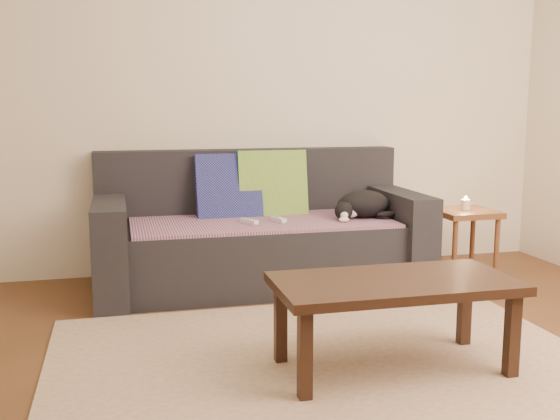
{
  "coord_description": "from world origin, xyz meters",
  "views": [
    {
      "loc": [
        -0.89,
        -2.57,
        1.18
      ],
      "look_at": [
        0.05,
        1.2,
        0.55
      ],
      "focal_mm": 42.0,
      "sensor_mm": 36.0,
      "label": 1
    }
  ],
  "objects": [
    {
      "name": "ground",
      "position": [
        0.0,
        0.0,
        0.0
      ],
      "size": [
        4.5,
        4.5,
        0.0
      ],
      "primitive_type": "plane",
      "color": "brown",
      "rests_on": "ground"
    },
    {
      "name": "back_wall",
      "position": [
        0.0,
        2.0,
        1.3
      ],
      "size": [
        4.5,
        0.04,
        2.6
      ],
      "primitive_type": "cube",
      "color": "beige",
      "rests_on": "ground"
    },
    {
      "name": "sofa",
      "position": [
        0.0,
        1.57,
        0.31
      ],
      "size": [
        2.1,
        0.94,
        0.87
      ],
      "color": "#232328",
      "rests_on": "ground"
    },
    {
      "name": "throw_blanket",
      "position": [
        0.0,
        1.48,
        0.43
      ],
      "size": [
        1.66,
        0.74,
        0.02
      ],
      "primitive_type": "cube",
      "color": "#48294E",
      "rests_on": "sofa"
    },
    {
      "name": "cushion_navy",
      "position": [
        -0.17,
        1.74,
        0.63
      ],
      "size": [
        0.44,
        0.24,
        0.45
      ],
      "primitive_type": "cube",
      "rotation": [
        -0.31,
        0.0,
        0.0
      ],
      "color": "#141047",
      "rests_on": "throw_blanket"
    },
    {
      "name": "cushion_green",
      "position": [
        0.13,
        1.74,
        0.63
      ],
      "size": [
        0.47,
        0.2,
        0.48
      ],
      "primitive_type": "cube",
      "rotation": [
        -0.18,
        0.0,
        0.0
      ],
      "color": "#0E5D40",
      "rests_on": "throw_blanket"
    },
    {
      "name": "cat",
      "position": [
        0.66,
        1.43,
        0.53
      ],
      "size": [
        0.42,
        0.31,
        0.18
      ],
      "rotation": [
        0.0,
        0.0,
        -0.16
      ],
      "color": "black",
      "rests_on": "throw_blanket"
    },
    {
      "name": "wii_remote_a",
      "position": [
        -0.1,
        1.38,
        0.46
      ],
      "size": [
        0.1,
        0.15,
        0.03
      ],
      "primitive_type": "cube",
      "rotation": [
        0.0,
        0.0,
        2.02
      ],
      "color": "white",
      "rests_on": "throw_blanket"
    },
    {
      "name": "wii_remote_b",
      "position": [
        0.09,
        1.4,
        0.46
      ],
      "size": [
        0.08,
        0.15,
        0.03
      ],
      "primitive_type": "cube",
      "rotation": [
        0.0,
        0.0,
        1.86
      ],
      "color": "white",
      "rests_on": "throw_blanket"
    },
    {
      "name": "side_table",
      "position": [
        1.37,
        1.34,
        0.39
      ],
      "size": [
        0.38,
        0.38,
        0.48
      ],
      "color": "brown",
      "rests_on": "ground"
    },
    {
      "name": "candle",
      "position": [
        1.37,
        1.34,
        0.52
      ],
      "size": [
        0.06,
        0.06,
        0.09
      ],
      "color": "beige",
      "rests_on": "side_table"
    },
    {
      "name": "rug",
      "position": [
        0.0,
        0.15,
        0.01
      ],
      "size": [
        2.5,
        1.8,
        0.01
      ],
      "primitive_type": "cube",
      "color": "tan",
      "rests_on": "ground"
    },
    {
      "name": "coffee_table",
      "position": [
        0.27,
        0.01,
        0.37
      ],
      "size": [
        1.06,
        0.53,
        0.42
      ],
      "color": "black",
      "rests_on": "rug"
    }
  ]
}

